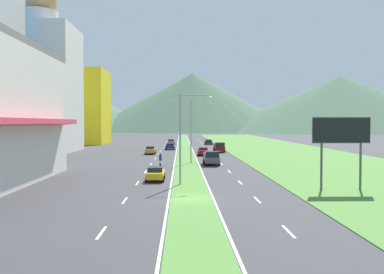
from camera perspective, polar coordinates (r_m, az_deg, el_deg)
name	(u,v)px	position (r m, az deg, el deg)	size (l,w,h in m)	color
ground_plane	(191,199)	(34.31, -0.11, -8.13)	(600.00, 600.00, 0.00)	#38383A
grass_median	(185,150)	(93.97, -0.96, -1.74)	(3.20, 240.00, 0.06)	#518438
grass_verge_right	(280,150)	(96.37, 11.39, -1.68)	(24.00, 240.00, 0.06)	#518438
lane_dash_left_1	(101,233)	(24.71, -11.72, -12.12)	(0.16, 2.80, 0.01)	silver
lane_dash_left_2	(125,200)	(34.19, -8.76, -8.18)	(0.16, 2.80, 0.01)	silver
lane_dash_left_3	(137,183)	(43.82, -7.12, -5.95)	(0.16, 2.80, 0.01)	silver
lane_dash_left_4	(146,172)	(53.51, -6.08, -4.52)	(0.16, 2.80, 0.01)	silver
lane_dash_left_5	(151,164)	(63.24, -5.36, -3.53)	(0.16, 2.80, 0.01)	silver
lane_dash_left_6	(155,158)	(72.98, -4.83, -2.81)	(0.16, 2.80, 0.01)	silver
lane_dash_left_7	(158,154)	(82.74, -4.43, -2.25)	(0.16, 2.80, 0.01)	silver
lane_dash_left_8	(161,151)	(92.51, -4.11, -1.81)	(0.16, 2.80, 0.01)	silver
lane_dash_left_9	(163,148)	(102.29, -3.86, -1.46)	(0.16, 2.80, 0.01)	silver
lane_dash_left_10	(164,146)	(112.07, -3.65, -1.17)	(0.16, 2.80, 0.01)	silver
lane_dash_left_11	(166,144)	(121.86, -3.47, -0.92)	(0.16, 2.80, 0.01)	silver
lane_dash_left_12	(167,142)	(131.64, -3.32, -0.71)	(0.16, 2.80, 0.01)	silver
lane_dash_left_13	(168,141)	(141.44, -3.19, -0.53)	(0.16, 2.80, 0.01)	silver
lane_dash_left_14	(169,140)	(151.23, -3.07, -0.38)	(0.16, 2.80, 0.01)	silver
lane_dash_right_1	(289,232)	(25.03, 12.47, -11.94)	(0.16, 2.80, 0.01)	silver
lane_dash_right_2	(257,200)	(34.43, 8.51, -8.11)	(0.16, 2.80, 0.01)	silver
lane_dash_right_3	(240,182)	(44.00, 6.29, -5.91)	(0.16, 2.80, 0.01)	silver
lane_dash_right_4	(229,171)	(53.66, 4.88, -4.50)	(0.16, 2.80, 0.01)	silver
lane_dash_right_5	(222,164)	(63.36, 3.90, -3.52)	(0.16, 2.80, 0.01)	silver
lane_dash_right_6	(216,158)	(73.09, 3.19, -2.79)	(0.16, 2.80, 0.01)	silver
lane_dash_right_7	(212,154)	(82.84, 2.64, -2.24)	(0.16, 2.80, 0.01)	silver
lane_dash_right_8	(209,151)	(92.60, 2.21, -1.81)	(0.16, 2.80, 0.01)	silver
lane_dash_right_9	(206,148)	(102.37, 1.86, -1.45)	(0.16, 2.80, 0.01)	silver
lane_dash_right_10	(204,146)	(112.14, 1.57, -1.16)	(0.16, 2.80, 0.01)	silver
lane_dash_right_11	(202,144)	(121.92, 1.33, -0.92)	(0.16, 2.80, 0.01)	silver
lane_dash_right_12	(201,142)	(131.71, 1.12, -0.71)	(0.16, 2.80, 0.01)	silver
lane_dash_right_13	(199,141)	(141.49, 0.95, -0.53)	(0.16, 2.80, 0.01)	silver
lane_dash_right_14	(198,140)	(151.28, 0.79, -0.37)	(0.16, 2.80, 0.01)	silver
edge_line_median_left	(177,150)	(93.98, -2.03, -1.75)	(0.16, 240.00, 0.01)	silver
edge_line_median_right	(193,150)	(94.01, 0.11, -1.75)	(0.16, 240.00, 0.01)	silver
domed_building	(38,81)	(96.46, -19.39, 6.93)	(15.26, 15.26, 35.10)	silver
midrise_colored	(77,107)	(128.33, -14.71, 3.80)	(16.36, 16.36, 20.77)	yellow
hill_far_left	(46,101)	(336.35, -18.45, 4.44)	(165.58, 165.58, 43.07)	#47664C
hill_far_center	(193,102)	(319.08, 0.11, 4.58)	(154.66, 154.66, 41.91)	#47664C
hill_far_right	(340,104)	(308.41, 18.72, 4.14)	(173.52, 173.52, 37.29)	#47664C
street_lamp_near	(184,132)	(41.70, -1.04, 0.65)	(3.19, 0.42, 8.71)	#99999E
street_lamp_mid	(189,126)	(63.85, -0.43, 1.39)	(2.94, 0.48, 9.43)	#99999E
billboard_roadside	(342,134)	(40.27, 18.91, 0.31)	(5.13, 0.28, 6.44)	#4C4C51
car_0	(203,151)	(79.53, 1.45, -1.87)	(1.93, 4.67, 1.44)	maroon
car_1	(208,142)	(119.11, 2.16, -0.64)	(1.97, 4.80, 1.36)	black
car_2	(150,150)	(83.33, -5.44, -1.70)	(1.91, 4.78, 1.48)	#C6842D
car_3	(170,146)	(96.62, -2.87, -1.23)	(2.04, 4.33, 1.40)	navy
car_4	(156,173)	(45.28, -4.77, -4.76)	(1.87, 4.32, 1.42)	yellow
car_5	(171,142)	(119.34, -2.75, -0.63)	(1.99, 4.62, 1.41)	slate
pickup_truck_0	(219,147)	(88.63, 3.56, -1.34)	(2.18, 5.40, 2.00)	maroon
pickup_truck_1	(211,158)	(61.71, 2.54, -2.75)	(2.18, 5.40, 2.00)	#515459
motorcycle_rider	(160,161)	(59.08, -4.15, -3.19)	(0.36, 2.00, 1.80)	black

